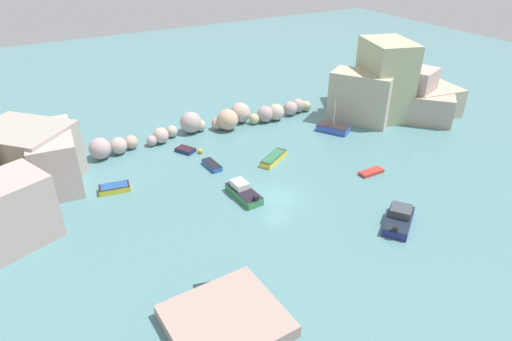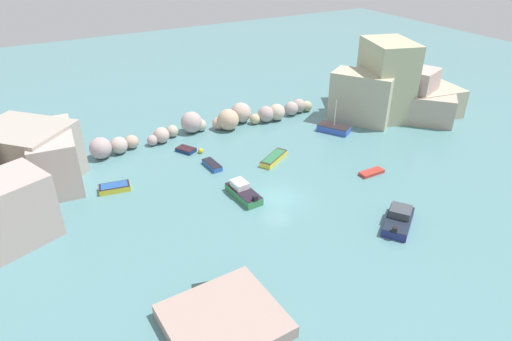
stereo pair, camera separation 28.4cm
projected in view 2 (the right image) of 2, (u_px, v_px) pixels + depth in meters
The scene contains 14 objects.
cove_water at pixel (277, 198), 44.28m from camera, with size 160.00×160.00×0.00m, color slate.
cliff_headland_right at pixel (394, 93), 61.38m from camera, with size 18.58×17.78×10.44m.
rock_breakwater at pixel (215, 122), 57.92m from camera, with size 31.04×4.42×2.77m.
stone_dock at pixel (224, 321), 30.10m from camera, with size 7.52×6.89×1.00m, color #A58B81.
channel_buoy at pixel (201, 151), 52.68m from camera, with size 0.58×0.58×0.58m, color gold.
moored_boat_0 at pixel (372, 172), 48.40m from camera, with size 2.84×1.07×0.36m.
moored_boat_1 at pixel (243, 192), 44.22m from camera, with size 2.02×4.62×1.46m.
moored_boat_2 at pixel (115, 187), 45.38m from camera, with size 3.27×1.98×0.65m.
moored_boat_3 at pixel (399, 219), 40.19m from camera, with size 5.12×4.51×1.49m.
moored_boat_4 at pixel (274, 158), 50.97m from camera, with size 4.42×3.37×0.63m.
moored_boat_5 at pixel (212, 165), 49.66m from camera, with size 1.29×2.96×0.57m.
moored_boat_6 at pixel (186, 150), 53.08m from camera, with size 2.30×2.61×0.46m.
moored_boat_7 at pixel (334, 128), 57.92m from camera, with size 3.77×4.48×4.35m.
moored_boat_8 at pixel (210, 290), 32.91m from camera, with size 2.76×1.95×0.54m.
Camera 2 is at (-20.07, -31.42, 24.14)m, focal length 31.32 mm.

